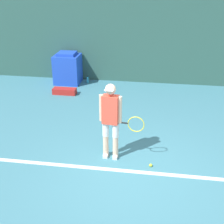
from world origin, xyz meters
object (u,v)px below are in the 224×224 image
Objects in this scene: tennis_ball at (151,165)px; tennis_player at (111,118)px; equipment_bag at (65,91)px; water_bottle at (88,80)px; covered_chair at (68,68)px.

tennis_player is at bearing 163.97° from tennis_ball.
equipment_bag is 1.33m from water_bottle.
tennis_player reaches higher than water_bottle.
tennis_player reaches higher than equipment_bag.
water_bottle reaches higher than equipment_bag.
equipment_bag is (-3.02, 3.82, 0.06)m from tennis_ball.
tennis_player is at bearing -63.63° from covered_chair.
tennis_ball is 4.87m from equipment_bag.
water_bottle is at bearing 67.62° from equipment_bag.
tennis_ball is at bearing -57.04° from covered_chair.
tennis_ball is at bearing -63.58° from water_bottle.
covered_chair is (-2.33, 4.70, -0.41)m from tennis_player.
tennis_player is 25.09× the size of tennis_ball.
tennis_player is 2.20× the size of equipment_bag.
water_bottle is at bearing 114.52° from tennis_player.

